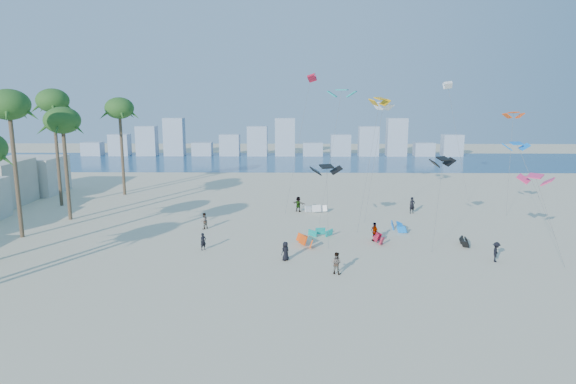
{
  "coord_description": "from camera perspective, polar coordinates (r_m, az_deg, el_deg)",
  "views": [
    {
      "loc": [
        3.67,
        -30.54,
        13.53
      ],
      "look_at": [
        3.0,
        16.0,
        4.5
      ],
      "focal_mm": 31.44,
      "sensor_mm": 36.0,
      "label": 1
    }
  ],
  "objects": [
    {
      "name": "ocean",
      "position": [
        103.5,
        -1.22,
        3.47
      ],
      "size": [
        220.0,
        220.0,
        0.0
      ],
      "primitive_type": "plane",
      "color": "navy",
      "rests_on": "ground"
    },
    {
      "name": "grounded_kites",
      "position": [
        50.15,
        7.41,
        -4.28
      ],
      "size": [
        16.43,
        15.24,
        0.89
      ],
      "color": "#0DA39A",
      "rests_on": "ground"
    },
    {
      "name": "kitesurfers_far",
      "position": [
        50.86,
        5.79,
        -3.5
      ],
      "size": [
        26.83,
        19.18,
        1.9
      ],
      "color": "black",
      "rests_on": "ground"
    },
    {
      "name": "flying_kites",
      "position": [
        56.13,
        13.38,
        8.82
      ],
      "size": [
        27.7,
        30.92,
        16.36
      ],
      "color": "black",
      "rests_on": "ground"
    },
    {
      "name": "kitesurfer_mid",
      "position": [
        39.08,
        5.47,
        -8.0
      ],
      "size": [
        1.04,
        0.95,
        1.71
      ],
      "primitive_type": "imported",
      "rotation": [
        0.0,
        0.0,
        2.67
      ],
      "color": "gray",
      "rests_on": "ground"
    },
    {
      "name": "kitesurfer_near",
      "position": [
        45.27,
        -9.57,
        -5.55
      ],
      "size": [
        0.67,
        0.65,
        1.55
      ],
      "primitive_type": "imported",
      "rotation": [
        0.0,
        0.0,
        0.72
      ],
      "color": "black",
      "rests_on": "ground"
    },
    {
      "name": "palm_row",
      "position": [
        53.25,
        -27.93,
        7.02
      ],
      "size": [
        10.06,
        44.8,
        14.25
      ],
      "color": "brown",
      "rests_on": "ground"
    },
    {
      "name": "distant_skyline",
      "position": [
        113.13,
        -1.65,
        5.68
      ],
      "size": [
        85.0,
        3.0,
        8.4
      ],
      "color": "#9EADBF",
      "rests_on": "ground"
    },
    {
      "name": "ground",
      "position": [
        33.61,
        -5.65,
        -12.82
      ],
      "size": [
        220.0,
        220.0,
        0.0
      ],
      "primitive_type": "plane",
      "color": "beige",
      "rests_on": "ground"
    }
  ]
}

